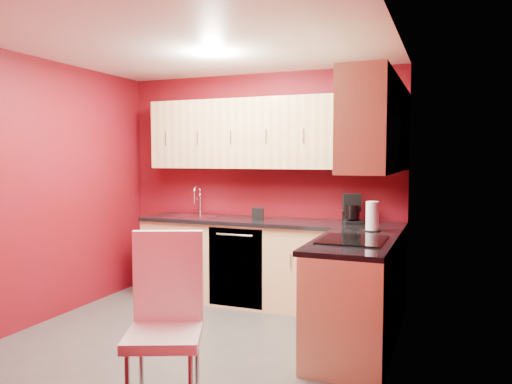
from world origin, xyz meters
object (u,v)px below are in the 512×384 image
Objects in this scene: microwave at (368,146)px; sink at (193,213)px; dining_chair at (164,326)px; coffee_maker at (353,209)px; paper_towel at (372,216)px; napkin_holder at (258,214)px.

sink is (-2.09, 1.00, -0.72)m from microwave.
sink is at bearing 91.92° from dining_chair.
paper_towel is at bearing -82.14° from coffee_maker.
sink is 2.09m from paper_towel.
paper_towel is 0.24× the size of dining_chair.
paper_towel is (1.25, -0.39, 0.07)m from napkin_holder.
sink is 4.08× the size of napkin_holder.
sink is 0.47× the size of dining_chair.
microwave is 1.46× the size of sink.
napkin_holder is at bearing 143.09° from microwave.
coffee_maker reaches higher than paper_towel.
microwave reaches higher than dining_chair.
paper_towel is (-0.05, 0.59, -0.62)m from microwave.
dining_chair is (-0.95, -1.97, -0.49)m from paper_towel.
paper_towel is at bearing -17.12° from napkin_holder.
coffee_maker reaches higher than napkin_holder.
dining_chair is (-0.69, -2.42, -0.51)m from coffee_maker.
dining_chair is (-1.00, -1.38, -1.11)m from microwave.
microwave is at bearing -95.62° from coffee_maker.
sink is at bearing 177.99° from napkin_holder.
coffee_maker is 1.00m from napkin_holder.
dining_chair is at bearing -65.24° from sink.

